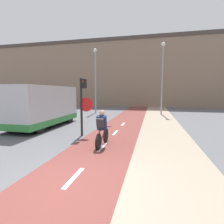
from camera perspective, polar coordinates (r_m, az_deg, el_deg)
ground_plane at (r=4.35m, az=-15.34°, el=-23.12°), size 120.00×120.00×0.00m
bike_lane at (r=4.35m, az=-15.33°, el=-22.99°), size 2.50×60.00×0.02m
sidewalk_strip at (r=3.97m, az=21.81°, el=-26.10°), size 2.40×60.00×0.05m
building_row_background at (r=28.22m, az=9.39°, el=12.29°), size 60.00×5.20×10.04m
traffic_light_pole at (r=8.53m, az=-9.45°, el=3.80°), size 0.67×0.25×2.80m
street_lamp_far at (r=18.32m, az=-5.45°, el=12.29°), size 0.36×0.36×6.51m
street_lamp_sidewalk at (r=17.37m, az=16.14°, el=12.74°), size 0.36×0.36×6.70m
cyclist_near at (r=6.88m, az=-3.31°, el=-5.57°), size 0.46×1.65×1.44m
van at (r=11.64m, az=-21.67°, el=1.59°), size 2.14×5.20×2.51m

